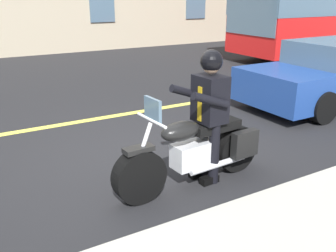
# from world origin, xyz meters

# --- Properties ---
(ground_plane) EXTENTS (80.00, 80.00, 0.00)m
(ground_plane) POSITION_xyz_m (0.00, 0.00, 0.00)
(ground_plane) COLOR black
(lane_center_stripe) EXTENTS (60.00, 0.16, 0.01)m
(lane_center_stripe) POSITION_xyz_m (0.00, -2.00, 0.01)
(lane_center_stripe) COLOR #E5DB4C
(lane_center_stripe) RESTS_ON ground_plane
(motorcycle_main) EXTENTS (2.22, 0.68, 1.26)m
(motorcycle_main) POSITION_xyz_m (-0.28, 1.20, 0.45)
(motorcycle_main) COLOR black
(motorcycle_main) RESTS_ON ground_plane
(rider_main) EXTENTS (0.65, 0.58, 1.74)m
(rider_main) POSITION_xyz_m (-0.47, 1.18, 1.04)
(rider_main) COLOR black
(rider_main) RESTS_ON ground_plane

